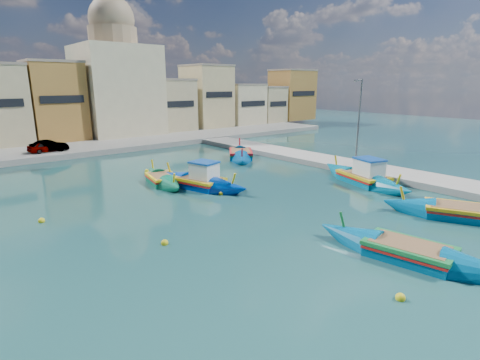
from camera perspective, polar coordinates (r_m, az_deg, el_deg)
name	(u,v)px	position (r m, az deg, el deg)	size (l,w,h in m)	color
ground	(256,244)	(18.60, 2.48, -9.78)	(160.00, 160.00, 0.00)	#113234
east_quay	(425,180)	(32.86, 26.35, -0.01)	(4.00, 70.00, 0.50)	gray
north_quay	(64,151)	(46.50, -25.23, 4.07)	(80.00, 8.00, 0.60)	gray
north_townhouses	(96,103)	(54.98, -21.05, 10.84)	(83.20, 7.87, 10.19)	tan
church_block	(116,77)	(56.69, -18.33, 14.61)	(10.00, 10.00, 19.10)	beige
quay_street_lamp	(358,122)	(34.48, 17.57, 8.36)	(1.18, 0.16, 8.00)	#595B60
luzzu_turquoise_cabin	(363,178)	(30.95, 18.29, 0.23)	(5.16, 10.22, 3.22)	#006F96
luzzu_blue_cabin	(200,183)	(28.36, -6.12, -0.39)	(4.45, 9.13, 3.14)	#0036A3
luzzu_cyan_mid	(241,155)	(39.47, 0.11, 3.81)	(7.67, 8.93, 2.83)	#00509A
luzzu_green	(163,180)	(30.03, -11.68, -0.01)	(3.40, 7.89, 2.41)	#0A6D4C
luzzu_blue_south	(409,253)	(18.64, 24.29, -10.16)	(3.54, 9.26, 2.61)	#006298
luzzu_cyan_south	(458,213)	(25.34, 30.24, -4.41)	(5.72, 8.67, 2.67)	#00659D
mooring_buoys	(221,208)	(23.42, -2.90, -4.34)	(21.87, 24.96, 0.36)	yellow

